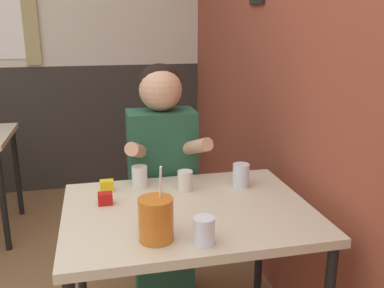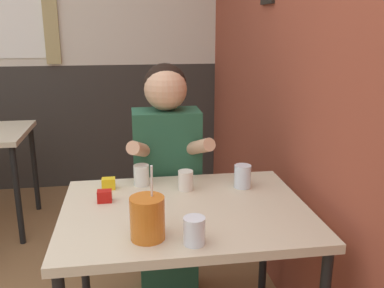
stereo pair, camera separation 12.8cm
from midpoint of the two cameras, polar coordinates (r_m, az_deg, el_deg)
brick_wall_right at (r=2.67m, az=6.74°, el=13.53°), size 0.08×4.61×2.70m
back_wall at (r=3.90m, az=-22.05°, el=13.33°), size 5.84×0.09×2.70m
main_table at (r=1.79m, az=-2.58°, el=-10.56°), size 1.00×0.76×0.73m
person_seated at (r=2.24m, az=-5.63°, el=-4.56°), size 0.42×0.41×1.26m
cocktail_pitcher at (r=1.50m, az=-7.31°, el=-9.97°), size 0.12×0.12×0.27m
glass_near_pitcher at (r=1.48m, az=-0.94°, el=-11.51°), size 0.08×0.08×0.10m
glass_center at (r=1.99m, az=-8.85°, el=-4.31°), size 0.07×0.07×0.10m
glass_far_side at (r=1.92m, az=-2.85°, el=-4.92°), size 0.07×0.07×0.09m
glass_by_brick at (r=1.97m, az=4.69°, el=-4.17°), size 0.08×0.08×0.11m
condiment_ketchup at (r=1.83m, az=-13.49°, el=-7.13°), size 0.06×0.04×0.05m
condiment_mustard at (r=1.97m, az=-13.14°, el=-5.46°), size 0.06×0.04×0.05m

